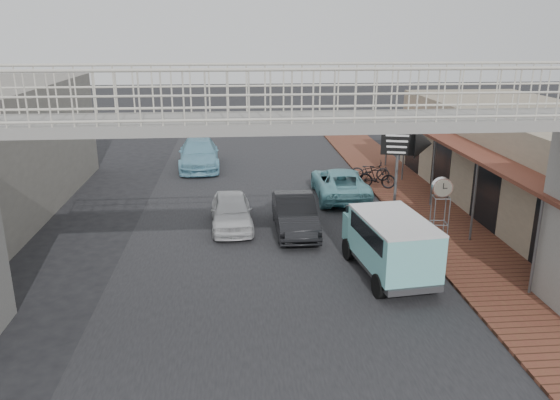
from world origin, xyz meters
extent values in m
plane|color=black|center=(0.00, 0.00, 0.00)|extent=(120.00, 120.00, 0.00)
cube|color=black|center=(0.00, 0.00, 0.01)|extent=(10.00, 60.00, 0.01)
cube|color=brown|center=(6.50, 3.00, 0.05)|extent=(3.00, 40.00, 0.10)
cube|color=gray|center=(11.00, 4.00, 2.00)|extent=(6.00, 18.00, 4.00)
cube|color=brown|center=(7.70, 4.00, 2.90)|extent=(1.80, 18.00, 0.12)
cube|color=silver|center=(8.05, 7.50, 3.30)|extent=(0.08, 2.60, 0.90)
cube|color=#B21914|center=(8.05, 1.00, 3.30)|extent=(0.08, 2.20, 0.80)
cube|color=gray|center=(0.00, -4.00, 5.12)|extent=(14.00, 2.00, 0.24)
cube|color=beige|center=(0.00, -3.05, 5.79)|extent=(14.00, 0.08, 1.10)
cube|color=beige|center=(0.00, -4.95, 5.79)|extent=(14.00, 0.08, 1.10)
imported|color=silver|center=(-1.38, 3.26, 0.64)|extent=(1.65, 3.79, 1.27)
imported|color=black|center=(0.93, 2.62, 0.67)|extent=(1.44, 4.08, 1.34)
imported|color=#6EB5BE|center=(3.37, 6.72, 0.65)|extent=(2.28, 4.74, 1.30)
imported|color=#75B3CC|center=(-3.12, 12.75, 0.74)|extent=(2.35, 5.20, 1.48)
cylinder|color=black|center=(2.39, -0.08, 0.35)|extent=(0.32, 0.72, 0.70)
cylinder|color=black|center=(3.94, 0.10, 0.35)|extent=(0.32, 0.72, 0.70)
cylinder|color=black|center=(2.69, -2.76, 0.35)|extent=(0.32, 0.72, 0.70)
cylinder|color=black|center=(4.25, -2.59, 0.35)|extent=(0.32, 0.72, 0.70)
cube|color=#7DD9D9|center=(3.35, -1.63, 1.18)|extent=(2.05, 3.38, 1.35)
cube|color=#7DD9D9|center=(3.14, 0.21, 0.95)|extent=(1.71, 1.08, 0.90)
cube|color=black|center=(3.35, -1.63, 1.55)|extent=(2.03, 2.78, 0.50)
cube|color=silver|center=(3.35, -1.63, 1.88)|extent=(2.07, 3.38, 0.06)
imported|color=black|center=(5.30, 9.02, 0.59)|extent=(1.96, 1.02, 0.98)
imported|color=black|center=(5.30, 7.68, 0.62)|extent=(1.79, 0.97, 1.03)
cylinder|color=#59595B|center=(5.09, 0.17, 1.07)|extent=(0.04, 0.04, 1.94)
cylinder|color=#59595B|center=(5.55, 0.13, 1.07)|extent=(0.04, 0.04, 1.94)
cylinder|color=#59595B|center=(5.05, -0.28, 1.07)|extent=(0.04, 0.04, 1.94)
cylinder|color=#59595B|center=(5.51, -0.33, 1.07)|extent=(0.04, 0.04, 1.94)
cylinder|color=silver|center=(5.30, -0.08, 2.36)|extent=(0.65, 0.28, 0.63)
cylinder|color=beige|center=(5.29, -0.19, 2.36)|extent=(0.55, 0.07, 0.55)
cylinder|color=beige|center=(5.31, 0.04, 2.36)|extent=(0.55, 0.07, 0.55)
cylinder|color=#59595B|center=(5.20, 4.46, 1.72)|extent=(0.11, 0.11, 3.23)
cube|color=black|center=(5.19, 4.43, 2.89)|extent=(1.31, 0.41, 1.00)
cone|color=black|center=(6.11, 4.18, 2.89)|extent=(0.97, 1.36, 1.23)
cube|color=white|center=(5.13, 4.41, 2.83)|extent=(0.86, 0.24, 0.67)
camera|label=1|loc=(-1.18, -16.11, 7.11)|focal=35.00mm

